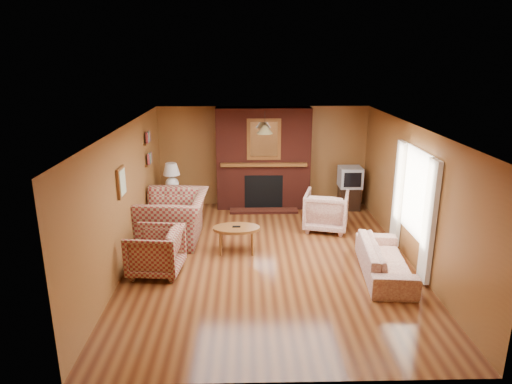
{
  "coord_description": "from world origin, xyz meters",
  "views": [
    {
      "loc": [
        -0.43,
        -7.56,
        3.56
      ],
      "look_at": [
        -0.23,
        0.6,
        1.09
      ],
      "focal_mm": 32.0,
      "sensor_mm": 36.0,
      "label": 1
    }
  ],
  "objects_px": {
    "fireplace": "(263,159)",
    "table_lamp": "(172,175)",
    "tv_stand": "(349,198)",
    "coffee_table": "(236,230)",
    "plaid_loveseat": "(174,218)",
    "floral_sofa": "(385,260)",
    "crt_tv": "(350,177)",
    "plaid_armchair": "(155,251)",
    "floral_armchair": "(326,211)",
    "side_table": "(173,202)"
  },
  "relations": [
    {
      "from": "fireplace",
      "to": "plaid_loveseat",
      "type": "height_order",
      "value": "fireplace"
    },
    {
      "from": "coffee_table",
      "to": "crt_tv",
      "type": "relative_size",
      "value": 1.67
    },
    {
      "from": "side_table",
      "to": "crt_tv",
      "type": "bearing_deg",
      "value": 4.74
    },
    {
      "from": "floral_sofa",
      "to": "side_table",
      "type": "bearing_deg",
      "value": 57.91
    },
    {
      "from": "fireplace",
      "to": "floral_sofa",
      "type": "height_order",
      "value": "fireplace"
    },
    {
      "from": "plaid_loveseat",
      "to": "tv_stand",
      "type": "distance_m",
      "value": 4.33
    },
    {
      "from": "plaid_armchair",
      "to": "floral_sofa",
      "type": "relative_size",
      "value": 0.47
    },
    {
      "from": "floral_sofa",
      "to": "table_lamp",
      "type": "bearing_deg",
      "value": 57.91
    },
    {
      "from": "side_table",
      "to": "fireplace",
      "type": "bearing_deg",
      "value": 14.29
    },
    {
      "from": "floral_armchair",
      "to": "table_lamp",
      "type": "xyz_separation_m",
      "value": [
        -3.37,
        0.98,
        0.54
      ]
    },
    {
      "from": "table_lamp",
      "to": "plaid_armchair",
      "type": "bearing_deg",
      "value": -87.08
    },
    {
      "from": "plaid_armchair",
      "to": "floral_sofa",
      "type": "height_order",
      "value": "plaid_armchair"
    },
    {
      "from": "coffee_table",
      "to": "plaid_loveseat",
      "type": "bearing_deg",
      "value": 154.64
    },
    {
      "from": "coffee_table",
      "to": "tv_stand",
      "type": "relative_size",
      "value": 1.61
    },
    {
      "from": "plaid_armchair",
      "to": "coffee_table",
      "type": "bearing_deg",
      "value": 127.38
    },
    {
      "from": "floral_sofa",
      "to": "table_lamp",
      "type": "height_order",
      "value": "table_lamp"
    },
    {
      "from": "plaid_armchair",
      "to": "floral_armchair",
      "type": "bearing_deg",
      "value": 126.92
    },
    {
      "from": "table_lamp",
      "to": "crt_tv",
      "type": "distance_m",
      "value": 4.17
    },
    {
      "from": "crt_tv",
      "to": "plaid_loveseat",
      "type": "bearing_deg",
      "value": -154.58
    },
    {
      "from": "side_table",
      "to": "table_lamp",
      "type": "distance_m",
      "value": 0.65
    },
    {
      "from": "fireplace",
      "to": "table_lamp",
      "type": "distance_m",
      "value": 2.18
    },
    {
      "from": "plaid_loveseat",
      "to": "crt_tv",
      "type": "bearing_deg",
      "value": 117.58
    },
    {
      "from": "plaid_armchair",
      "to": "floral_sofa",
      "type": "distance_m",
      "value": 3.85
    },
    {
      "from": "floral_sofa",
      "to": "tv_stand",
      "type": "xyz_separation_m",
      "value": [
        0.15,
        3.44,
        0.0
      ]
    },
    {
      "from": "fireplace",
      "to": "table_lamp",
      "type": "relative_size",
      "value": 3.82
    },
    {
      "from": "fireplace",
      "to": "plaid_loveseat",
      "type": "relative_size",
      "value": 1.66
    },
    {
      "from": "side_table",
      "to": "coffee_table",
      "type": "bearing_deg",
      "value": -54.5
    },
    {
      "from": "floral_sofa",
      "to": "tv_stand",
      "type": "relative_size",
      "value": 3.41
    },
    {
      "from": "floral_sofa",
      "to": "crt_tv",
      "type": "relative_size",
      "value": 3.53
    },
    {
      "from": "plaid_loveseat",
      "to": "floral_sofa",
      "type": "height_order",
      "value": "plaid_loveseat"
    },
    {
      "from": "table_lamp",
      "to": "crt_tv",
      "type": "relative_size",
      "value": 1.2
    },
    {
      "from": "tv_stand",
      "to": "crt_tv",
      "type": "relative_size",
      "value": 1.04
    },
    {
      "from": "plaid_loveseat",
      "to": "side_table",
      "type": "relative_size",
      "value": 2.43
    },
    {
      "from": "plaid_loveseat",
      "to": "table_lamp",
      "type": "height_order",
      "value": "table_lamp"
    },
    {
      "from": "fireplace",
      "to": "plaid_armchair",
      "type": "height_order",
      "value": "fireplace"
    },
    {
      "from": "plaid_armchair",
      "to": "floral_armchair",
      "type": "relative_size",
      "value": 0.96
    },
    {
      "from": "coffee_table",
      "to": "table_lamp",
      "type": "relative_size",
      "value": 1.39
    },
    {
      "from": "tv_stand",
      "to": "plaid_armchair",
      "type": "bearing_deg",
      "value": -136.28
    },
    {
      "from": "fireplace",
      "to": "table_lamp",
      "type": "height_order",
      "value": "fireplace"
    },
    {
      "from": "tv_stand",
      "to": "crt_tv",
      "type": "xyz_separation_m",
      "value": [
        0.0,
        -0.01,
        0.51
      ]
    },
    {
      "from": "fireplace",
      "to": "crt_tv",
      "type": "distance_m",
      "value": 2.1
    },
    {
      "from": "plaid_armchair",
      "to": "tv_stand",
      "type": "height_order",
      "value": "plaid_armchair"
    },
    {
      "from": "plaid_armchair",
      "to": "floral_armchair",
      "type": "height_order",
      "value": "floral_armchair"
    },
    {
      "from": "crt_tv",
      "to": "side_table",
      "type": "bearing_deg",
      "value": -175.26
    },
    {
      "from": "plaid_armchair",
      "to": "coffee_table",
      "type": "distance_m",
      "value": 1.59
    },
    {
      "from": "fireplace",
      "to": "table_lamp",
      "type": "xyz_separation_m",
      "value": [
        -2.1,
        -0.53,
        -0.24
      ]
    },
    {
      "from": "tv_stand",
      "to": "coffee_table",
      "type": "bearing_deg",
      "value": -132.95
    },
    {
      "from": "plaid_armchair",
      "to": "table_lamp",
      "type": "xyz_separation_m",
      "value": [
        -0.15,
        2.94,
        0.55
      ]
    },
    {
      "from": "floral_sofa",
      "to": "tv_stand",
      "type": "bearing_deg",
      "value": 3.1
    },
    {
      "from": "plaid_armchair",
      "to": "side_table",
      "type": "bearing_deg",
      "value": -171.52
    }
  ]
}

